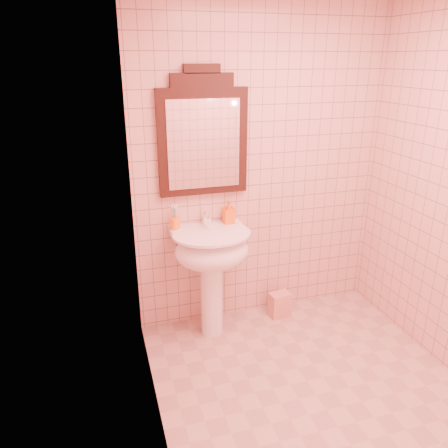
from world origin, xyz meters
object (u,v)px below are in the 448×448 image
object	(u,v)px
mirror	(203,137)
toothbrush_cup	(175,223)
towel	(280,304)
soap_dispenser	(229,212)
pedestal_sink	(212,257)

from	to	relation	value
mirror	toothbrush_cup	world-z (taller)	mirror
mirror	towel	world-z (taller)	mirror
soap_dispenser	towel	distance (m)	0.95
soap_dispenser	towel	bearing A→B (deg)	-13.30
pedestal_sink	mirror	distance (m)	0.89
pedestal_sink	toothbrush_cup	size ratio (longest dim) A/B	5.19
pedestal_sink	mirror	world-z (taller)	mirror
pedestal_sink	towel	distance (m)	0.83
pedestal_sink	soap_dispenser	xyz separation A→B (m)	(0.18, 0.15, 0.29)
pedestal_sink	toothbrush_cup	distance (m)	0.38
mirror	toothbrush_cup	xyz separation A→B (m)	(-0.24, -0.05, -0.62)
pedestal_sink	mirror	bearing A→B (deg)	90.00
pedestal_sink	towel	xyz separation A→B (m)	(0.61, 0.07, -0.56)
pedestal_sink	mirror	xyz separation A→B (m)	(0.00, 0.20, 0.87)
pedestal_sink	mirror	size ratio (longest dim) A/B	0.94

